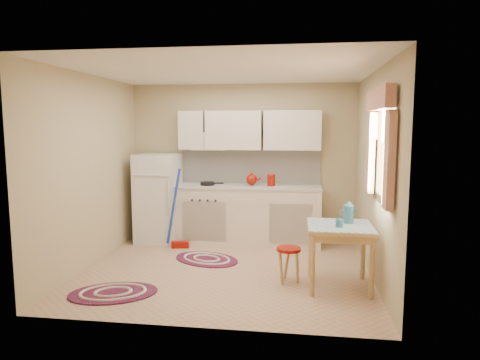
{
  "coord_description": "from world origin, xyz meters",
  "views": [
    {
      "loc": [
        0.89,
        -5.23,
        1.83
      ],
      "look_at": [
        0.14,
        0.25,
        1.14
      ],
      "focal_mm": 32.0,
      "sensor_mm": 36.0,
      "label": 1
    }
  ],
  "objects_px": {
    "fridge": "(158,198)",
    "stool": "(288,265)",
    "table": "(339,257)",
    "base_cabinets": "(248,216)"
  },
  "relations": [
    {
      "from": "stool",
      "to": "fridge",
      "type": "bearing_deg",
      "value": 143.07
    },
    {
      "from": "fridge",
      "to": "stool",
      "type": "relative_size",
      "value": 3.33
    },
    {
      "from": "fridge",
      "to": "stool",
      "type": "xyz_separation_m",
      "value": [
        2.1,
        -1.58,
        -0.49
      ]
    },
    {
      "from": "fridge",
      "to": "base_cabinets",
      "type": "xyz_separation_m",
      "value": [
        1.43,
        0.05,
        -0.26
      ]
    },
    {
      "from": "table",
      "to": "stool",
      "type": "relative_size",
      "value": 1.71
    },
    {
      "from": "fridge",
      "to": "base_cabinets",
      "type": "bearing_deg",
      "value": 2.01
    },
    {
      "from": "table",
      "to": "stool",
      "type": "xyz_separation_m",
      "value": [
        -0.57,
        0.08,
        -0.15
      ]
    },
    {
      "from": "fridge",
      "to": "table",
      "type": "bearing_deg",
      "value": -31.78
    },
    {
      "from": "base_cabinets",
      "to": "fridge",
      "type": "bearing_deg",
      "value": -177.99
    },
    {
      "from": "base_cabinets",
      "to": "table",
      "type": "distance_m",
      "value": 2.12
    }
  ]
}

